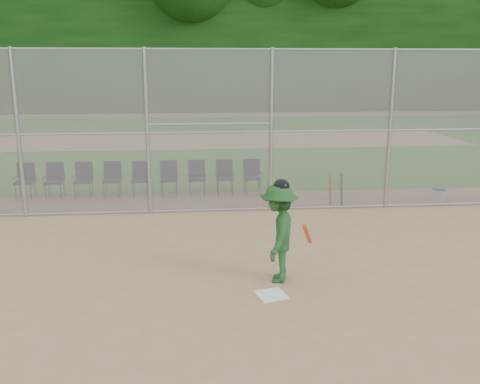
{
  "coord_description": "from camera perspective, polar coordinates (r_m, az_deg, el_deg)",
  "views": [
    {
      "loc": [
        -0.97,
        -7.92,
        3.63
      ],
      "look_at": [
        0.0,
        2.5,
        1.1
      ],
      "focal_mm": 40.0,
      "sensor_mm": 36.0,
      "label": 1
    }
  ],
  "objects": [
    {
      "name": "chair_2",
      "position": [
        15.39,
        -16.39,
        1.21
      ],
      "size": [
        0.54,
        0.52,
        0.96
      ],
      "primitive_type": null,
      "color": "#0E0F35",
      "rests_on": "ground"
    },
    {
      "name": "chair_1",
      "position": [
        15.56,
        -19.23,
        1.14
      ],
      "size": [
        0.54,
        0.52,
        0.96
      ],
      "primitive_type": null,
      "color": "#0E0F35",
      "rests_on": "ground"
    },
    {
      "name": "chair_0",
      "position": [
        15.77,
        -21.99,
        1.06
      ],
      "size": [
        0.54,
        0.52,
        0.96
      ],
      "primitive_type": null,
      "color": "#0E0F35",
      "rests_on": "ground"
    },
    {
      "name": "chair_6",
      "position": [
        15.1,
        -4.61,
        1.49
      ],
      "size": [
        0.54,
        0.52,
        0.96
      ],
      "primitive_type": null,
      "color": "#0E0F35",
      "rests_on": "ground"
    },
    {
      "name": "chair_8",
      "position": [
        15.19,
        1.32,
        1.61
      ],
      "size": [
        0.54,
        0.52,
        0.96
      ],
      "primitive_type": null,
      "color": "#0E0F35",
      "rests_on": "ground"
    },
    {
      "name": "home_plate",
      "position": [
        8.74,
        3.34,
        -10.9
      ],
      "size": [
        0.55,
        0.55,
        0.02
      ],
      "primitive_type": "cube",
      "rotation": [
        0.0,
        0.0,
        0.26
      ],
      "color": "white",
      "rests_on": "ground"
    },
    {
      "name": "chair_5",
      "position": [
        15.11,
        -7.59,
        1.43
      ],
      "size": [
        0.54,
        0.52,
        0.96
      ],
      "primitive_type": null,
      "color": "#0E0F35",
      "rests_on": "ground"
    },
    {
      "name": "water_cooler",
      "position": [
        15.02,
        20.4,
        -0.38
      ],
      "size": [
        0.35,
        0.35,
        0.45
      ],
      "color": "white",
      "rests_on": "ground"
    },
    {
      "name": "chair_3",
      "position": [
        15.26,
        -13.5,
        1.29
      ],
      "size": [
        0.54,
        0.52,
        0.96
      ],
      "primitive_type": null,
      "color": "#0E0F35",
      "rests_on": "ground"
    },
    {
      "name": "backstop_fence",
      "position": [
        13.05,
        -1.02,
        6.71
      ],
      "size": [
        16.09,
        0.09,
        4.0
      ],
      "color": "gray",
      "rests_on": "ground"
    },
    {
      "name": "spare_bats",
      "position": [
        14.21,
        10.18,
        0.32
      ],
      "size": [
        0.36,
        0.24,
        0.85
      ],
      "color": "#D84C14",
      "rests_on": "ground"
    },
    {
      "name": "ground",
      "position": [
        8.77,
        1.54,
        -10.87
      ],
      "size": [
        100.0,
        100.0,
        0.0
      ],
      "primitive_type": "plane",
      "color": "tan",
      "rests_on": "ground"
    },
    {
      "name": "chair_4",
      "position": [
        15.16,
        -10.56,
        1.36
      ],
      "size": [
        0.54,
        0.52,
        0.96
      ],
      "primitive_type": null,
      "color": "#0E0F35",
      "rests_on": "ground"
    },
    {
      "name": "dirt_patch_far",
      "position": [
        26.19,
        -3.15,
        5.61
      ],
      "size": [
        24.0,
        24.0,
        0.0
      ],
      "primitive_type": "plane",
      "color": "tan",
      "rests_on": "ground"
    },
    {
      "name": "treeline",
      "position": [
        28.0,
        -3.47,
        17.38
      ],
      "size": [
        81.0,
        60.0,
        11.0
      ],
      "color": "black",
      "rests_on": "ground"
    },
    {
      "name": "chair_7",
      "position": [
        15.12,
        -1.64,
        1.56
      ],
      "size": [
        0.54,
        0.52,
        0.96
      ],
      "primitive_type": null,
      "color": "#0E0F35",
      "rests_on": "ground"
    },
    {
      "name": "batter_at_plate",
      "position": [
        9.03,
        4.15,
        -4.3
      ],
      "size": [
        1.01,
        1.36,
        1.78
      ],
      "color": "#205124",
      "rests_on": "ground"
    },
    {
      "name": "grass_strip",
      "position": [
        26.19,
        -3.15,
        5.6
      ],
      "size": [
        100.0,
        100.0,
        0.0
      ],
      "primitive_type": "plane",
      "color": "#2C661E",
      "rests_on": "ground"
    }
  ]
}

